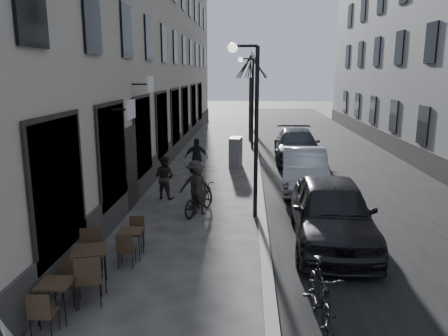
# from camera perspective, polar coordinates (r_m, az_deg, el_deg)

# --- Properties ---
(ground) EXTENTS (120.00, 120.00, 0.00)m
(ground) POSITION_cam_1_polar(r_m,az_deg,el_deg) (7.90, 4.72, -20.47)
(ground) COLOR #3A3735
(ground) RESTS_ON ground
(road) EXTENTS (7.30, 60.00, 0.00)m
(road) POSITION_cam_1_polar(r_m,az_deg,el_deg) (23.39, 13.19, 1.54)
(road) COLOR black
(road) RESTS_ON ground
(kerb) EXTENTS (0.25, 60.00, 0.12)m
(kerb) POSITION_cam_1_polar(r_m,az_deg,el_deg) (23.02, 4.22, 1.82)
(kerb) COLOR slate
(kerb) RESTS_ON ground
(streetlamp_near) EXTENTS (0.90, 0.28, 5.09)m
(streetlamp_near) POSITION_cam_1_polar(r_m,az_deg,el_deg) (12.68, 3.50, 7.32)
(streetlamp_near) COLOR black
(streetlamp_near) RESTS_ON ground
(streetlamp_far) EXTENTS (0.90, 0.28, 5.09)m
(streetlamp_far) POSITION_cam_1_polar(r_m,az_deg,el_deg) (24.66, 3.37, 9.79)
(streetlamp_far) COLOR black
(streetlamp_far) RESTS_ON ground
(tree_near) EXTENTS (2.40, 2.40, 5.70)m
(tree_near) POSITION_cam_1_polar(r_m,az_deg,el_deg) (27.63, 3.55, 13.18)
(tree_near) COLOR black
(tree_near) RESTS_ON ground
(tree_far) EXTENTS (2.40, 2.40, 5.70)m
(tree_far) POSITION_cam_1_polar(r_m,az_deg,el_deg) (33.63, 3.50, 13.04)
(tree_far) COLOR black
(tree_far) RESTS_ON ground
(bistro_set_a) EXTENTS (0.59, 1.41, 0.83)m
(bistro_set_a) POSITION_cam_1_polar(r_m,az_deg,el_deg) (8.51, -21.07, -15.42)
(bistro_set_a) COLOR black
(bistro_set_a) RESTS_ON ground
(bistro_set_b) EXTENTS (0.95, 1.75, 1.00)m
(bistro_set_b) POSITION_cam_1_polar(r_m,az_deg,el_deg) (9.33, -17.07, -11.99)
(bistro_set_b) COLOR black
(bistro_set_b) RESTS_ON ground
(bistro_set_c) EXTENTS (0.57, 1.36, 0.80)m
(bistro_set_c) POSITION_cam_1_polar(r_m,az_deg,el_deg) (10.60, -12.01, -9.30)
(bistro_set_c) COLOR black
(bistro_set_c) RESTS_ON ground
(sign_board) EXTENTS (0.56, 0.68, 1.07)m
(sign_board) POSITION_cam_1_polar(r_m,az_deg,el_deg) (8.05, -26.57, -17.58)
(sign_board) COLOR black
(sign_board) RESTS_ON ground
(utility_cabinet) EXTENTS (0.62, 0.96, 1.35)m
(utility_cabinet) POSITION_cam_1_polar(r_m,az_deg,el_deg) (20.16, 1.53, 2.11)
(utility_cabinet) COLOR slate
(utility_cabinet) RESTS_ON ground
(bicycle) EXTENTS (1.20, 1.86, 0.92)m
(bicycle) POSITION_cam_1_polar(r_m,az_deg,el_deg) (13.49, -3.33, -4.06)
(bicycle) COLOR black
(bicycle) RESTS_ON ground
(cyclist_rider) EXTENTS (0.64, 0.53, 1.51)m
(cyclist_rider) POSITION_cam_1_polar(r_m,az_deg,el_deg) (13.41, -3.34, -2.86)
(cyclist_rider) COLOR black
(cyclist_rider) RESTS_ON ground
(pedestrian_near) EXTENTS (0.89, 0.80, 1.51)m
(pedestrian_near) POSITION_cam_1_polar(r_m,az_deg,el_deg) (15.12, -7.79, -1.19)
(pedestrian_near) COLOR black
(pedestrian_near) RESTS_ON ground
(pedestrian_mid) EXTENTS (1.09, 0.75, 1.56)m
(pedestrian_mid) POSITION_cam_1_polar(r_m,az_deg,el_deg) (13.96, -3.76, -2.15)
(pedestrian_mid) COLOR #262421
(pedestrian_mid) RESTS_ON ground
(pedestrian_far) EXTENTS (0.99, 0.52, 1.62)m
(pedestrian_far) POSITION_cam_1_polar(r_m,az_deg,el_deg) (18.23, -3.63, 1.41)
(pedestrian_far) COLOR black
(pedestrian_far) RESTS_ON ground
(car_near) EXTENTS (2.24, 4.99, 1.66)m
(car_near) POSITION_cam_1_polar(r_m,az_deg,el_deg) (11.44, 13.90, -5.52)
(car_near) COLOR black
(car_near) RESTS_ON ground
(car_mid) EXTENTS (1.90, 4.62, 1.49)m
(car_mid) POSITION_cam_1_polar(r_m,az_deg,el_deg) (16.49, 10.44, -0.18)
(car_mid) COLOR #9CA0A5
(car_mid) RESTS_ON ground
(car_far) EXTENTS (2.34, 5.34, 1.53)m
(car_far) POSITION_cam_1_polar(r_m,az_deg,el_deg) (21.78, 9.46, 2.95)
(car_far) COLOR #34373D
(car_far) RESTS_ON ground
(moped) EXTENTS (0.61, 1.94, 1.16)m
(moped) POSITION_cam_1_polar(r_m,az_deg,el_deg) (7.83, 12.49, -16.13)
(moped) COLOR black
(moped) RESTS_ON ground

